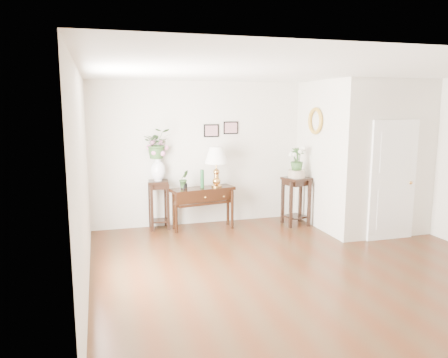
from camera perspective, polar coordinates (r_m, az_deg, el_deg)
name	(u,v)px	position (r m, az deg, el deg)	size (l,w,h in m)	color
floor	(301,266)	(6.67, 10.01, -11.13)	(6.00, 5.50, 0.02)	#47210E
ceiling	(307,72)	(6.26, 10.78, 13.61)	(6.00, 5.50, 0.02)	white
wall_back	(242,152)	(8.84, 2.40, 3.49)	(6.00, 0.02, 2.80)	silver
wall_left	(83,183)	(5.66, -17.94, -0.50)	(0.02, 5.50, 2.80)	silver
partition	(361,154)	(8.89, 17.43, 3.09)	(1.80, 1.95, 2.80)	silver
door	(393,181)	(8.13, 21.18, -0.20)	(0.90, 0.05, 2.10)	white
art_print_left	(211,131)	(8.60, -1.67, 6.33)	(0.30, 0.02, 0.25)	black
art_print_right	(231,128)	(8.70, 0.90, 6.70)	(0.30, 0.02, 0.25)	black
wall_ornament	(315,121)	(8.47, 11.83, 7.43)	(0.51, 0.51, 0.07)	gold
console_table	(203,208)	(8.35, -2.77, -3.84)	(1.20, 0.40, 0.80)	black
table_lamp	(216,169)	(8.27, -1.00, 1.34)	(0.45, 0.45, 0.78)	#CD9548
green_vase	(202,179)	(8.23, -2.87, 0.02)	(0.07, 0.07, 0.34)	#1B4B26
potted_plant	(184,180)	(8.16, -5.26, -0.12)	(0.18, 0.15, 0.33)	#305427
plant_stand_a	(159,205)	(8.43, -8.51, -3.34)	(0.36, 0.36, 0.94)	black
porcelain_vase	(158,169)	(8.30, -8.63, 1.33)	(0.27, 0.27, 0.47)	white
lily_arrangement	(157,145)	(8.25, -8.71, 4.48)	(0.51, 0.44, 0.57)	#305427
plant_stand_b	(296,201)	(8.72, 9.36, -2.87)	(0.45, 0.45, 0.95)	black
ceramic_bowl	(297,173)	(8.62, 9.46, 0.73)	(0.33, 0.33, 0.15)	#B6AA9D
narcissus	(297,160)	(8.58, 9.51, 2.50)	(0.26, 0.26, 0.46)	#305427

